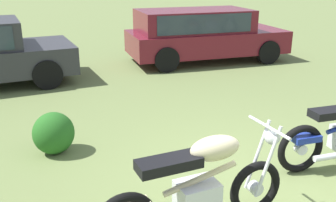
{
  "coord_description": "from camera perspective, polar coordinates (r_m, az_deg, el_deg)",
  "views": [
    {
      "loc": [
        -2.9,
        -2.93,
        2.49
      ],
      "look_at": [
        -0.43,
        1.97,
        0.58
      ],
      "focal_mm": 41.16,
      "sensor_mm": 36.0,
      "label": 1
    }
  ],
  "objects": [
    {
      "name": "ground_plane",
      "position": [
        4.82,
        15.66,
        -12.76
      ],
      "size": [
        120.0,
        120.0,
        0.0
      ],
      "primitive_type": "plane",
      "color": "olive"
    },
    {
      "name": "motorcycle_cream",
      "position": [
        3.8,
        4.48,
        -12.6
      ],
      "size": [
        2.04,
        0.64,
        1.02
      ],
      "rotation": [
        0.0,
        0.0,
        -0.05
      ],
      "color": "black",
      "rests_on": "ground"
    },
    {
      "name": "car_burgundy",
      "position": [
        10.77,
        4.83,
        10.22
      ],
      "size": [
        4.52,
        2.43,
        1.43
      ],
      "rotation": [
        0.0,
        0.0,
        -0.16
      ],
      "color": "maroon",
      "rests_on": "ground"
    },
    {
      "name": "shrub_low",
      "position": [
        5.63,
        -16.58,
        -4.58
      ],
      "size": [
        0.58,
        0.53,
        0.6
      ],
      "color": "#235F1E",
      "rests_on": "ground"
    }
  ]
}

